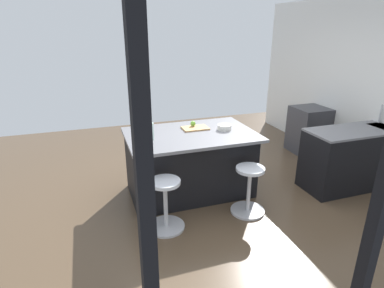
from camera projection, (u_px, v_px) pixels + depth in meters
ground_plane at (214, 192)px, 4.58m from camera, size 7.54×7.54×0.00m
interior_partition_left at (374, 88)px, 4.89m from camera, size 0.12×5.80×2.73m
sink_cabinet at (368, 155)px, 4.72m from camera, size 2.03×0.60×1.17m
oven_range at (309, 130)px, 5.94m from camera, size 0.60×0.61×0.86m
kitchen_island at (190, 163)px, 4.44m from camera, size 1.73×1.14×0.91m
stool_by_window at (249, 191)px, 4.00m from camera, size 0.44×0.44×0.63m
stool_middle at (166, 206)px, 3.68m from camera, size 0.44×0.44×0.63m
cutting_board at (195, 128)px, 4.43m from camera, size 0.36×0.24×0.02m
apple_green at (193, 124)px, 4.47m from camera, size 0.07×0.07×0.07m
water_bottle at (151, 131)px, 3.96m from camera, size 0.06×0.06×0.31m
fruit_bowl at (224, 127)px, 4.38m from camera, size 0.19×0.19×0.07m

